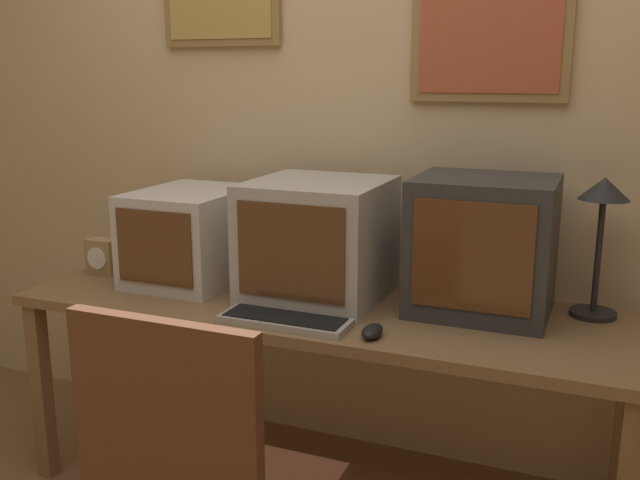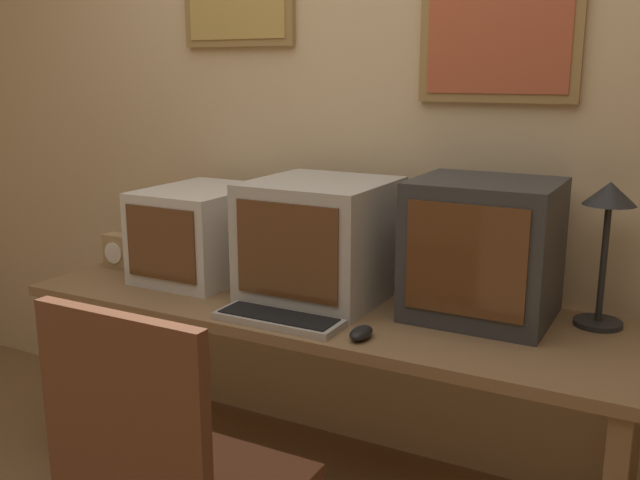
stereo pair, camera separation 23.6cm
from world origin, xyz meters
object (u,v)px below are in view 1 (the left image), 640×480
object	(u,v)px
monitor_right	(483,245)
desk_lamp	(602,213)
keyboard_main	(285,320)
desk_clock	(102,257)
mouse_near_keyboard	(372,331)
monitor_center	(318,239)
monitor_left	(191,236)

from	to	relation	value
monitor_right	desk_lamp	xyz separation A→B (m)	(0.35, 0.08, 0.12)
keyboard_main	desk_clock	xyz separation A→B (m)	(-0.90, 0.25, 0.06)
mouse_near_keyboard	monitor_right	bearing A→B (deg)	55.79
monitor_center	keyboard_main	size ratio (longest dim) A/B	1.14
monitor_right	mouse_near_keyboard	world-z (taller)	monitor_right
monitor_left	desk_lamp	bearing A→B (deg)	5.57
monitor_center	desk_lamp	size ratio (longest dim) A/B	1.04
monitor_left	mouse_near_keyboard	bearing A→B (deg)	-21.02
monitor_center	monitor_right	distance (m)	0.55
monitor_left	desk_lamp	distance (m)	1.43
desk_clock	monitor_right	bearing A→B (deg)	4.52
monitor_left	desk_clock	size ratio (longest dim) A/B	3.49
monitor_left	desk_lamp	xyz separation A→B (m)	(1.41, 0.14, 0.17)
monitor_left	monitor_right	distance (m)	1.07
mouse_near_keyboard	desk_clock	distance (m)	1.21
desk_lamp	monitor_center	bearing A→B (deg)	-171.17
mouse_near_keyboard	desk_clock	bearing A→B (deg)	167.93
monitor_right	desk_clock	xyz separation A→B (m)	(-1.43, -0.11, -0.15)
desk_clock	keyboard_main	bearing A→B (deg)	-15.60
monitor_left	desk_clock	world-z (taller)	monitor_left
monitor_center	desk_clock	xyz separation A→B (m)	(-0.88, -0.06, -0.14)
monitor_center	desk_lamp	distance (m)	0.92
desk_clock	mouse_near_keyboard	bearing A→B (deg)	-12.07
keyboard_main	desk_clock	size ratio (longest dim) A/B	3.04
monitor_center	desk_lamp	world-z (taller)	desk_lamp
monitor_center	monitor_right	world-z (taller)	monitor_right
keyboard_main	desk_lamp	size ratio (longest dim) A/B	0.92
desk_clock	monitor_center	bearing A→B (deg)	3.80
monitor_left	monitor_center	xyz separation A→B (m)	(0.51, -0.00, 0.03)
monitor_right	keyboard_main	size ratio (longest dim) A/B	1.07
monitor_right	mouse_near_keyboard	size ratio (longest dim) A/B	4.18
monitor_center	mouse_near_keyboard	xyz separation A→B (m)	(0.30, -0.31, -0.18)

